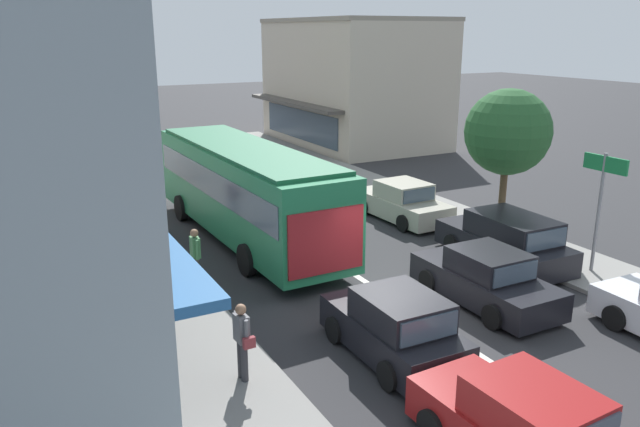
# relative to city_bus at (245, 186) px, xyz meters

# --- Properties ---
(ground_plane) EXTENTS (140.00, 140.00, 0.00)m
(ground_plane) POSITION_rel_city_bus_xyz_m (1.60, -6.85, -1.88)
(ground_plane) COLOR #2D2D30
(lane_centre_line) EXTENTS (0.20, 28.00, 0.01)m
(lane_centre_line) POSITION_rel_city_bus_xyz_m (1.60, -2.85, -1.88)
(lane_centre_line) COLOR silver
(lane_centre_line) RESTS_ON ground
(sidewalk_left) EXTENTS (5.20, 44.00, 0.14)m
(sidewalk_left) POSITION_rel_city_bus_xyz_m (-5.20, -0.85, -1.81)
(sidewalk_left) COLOR gray
(sidewalk_left) RESTS_ON ground
(kerb_right) EXTENTS (2.80, 44.00, 0.12)m
(kerb_right) POSITION_rel_city_bus_xyz_m (7.80, -0.85, -1.82)
(kerb_right) COLOR gray
(kerb_right) RESTS_ON ground
(building_right_far) EXTENTS (8.40, 11.55, 7.60)m
(building_right_far) POSITION_rel_city_bus_xyz_m (13.08, 14.96, 1.91)
(building_right_far) COLOR beige
(building_right_far) RESTS_ON ground
(city_bus) EXTENTS (2.92, 10.91, 3.23)m
(city_bus) POSITION_rel_city_bus_xyz_m (0.00, 0.00, 0.00)
(city_bus) COLOR #237A4C
(city_bus) RESTS_ON ground
(sedan_queue_gap_filler) EXTENTS (1.92, 4.21, 1.47)m
(sedan_queue_gap_filler) POSITION_rel_city_bus_xyz_m (3.59, -7.71, -1.22)
(sedan_queue_gap_filler) COLOR black
(sedan_queue_gap_filler) RESTS_ON ground
(hatchback_adjacent_lane_lead) EXTENTS (1.85, 3.72, 1.54)m
(hatchback_adjacent_lane_lead) POSITION_rel_city_bus_xyz_m (-0.12, -8.95, -1.17)
(hatchback_adjacent_lane_lead) COLOR black
(hatchback_adjacent_lane_lead) RESTS_ON ground
(parked_wagon_kerb_second) EXTENTS (2.03, 4.55, 1.58)m
(parked_wagon_kerb_second) POSITION_rel_city_bus_xyz_m (6.14, -5.79, -1.14)
(parked_wagon_kerb_second) COLOR black
(parked_wagon_kerb_second) RESTS_ON ground
(parked_sedan_kerb_third) EXTENTS (2.01, 4.26, 1.47)m
(parked_sedan_kerb_third) POSITION_rel_city_bus_xyz_m (6.04, -0.49, -1.22)
(parked_sedan_kerb_third) COLOR #B7B29E
(parked_sedan_kerb_third) RESTS_ON ground
(traffic_light_downstreet) EXTENTS (0.33, 0.24, 4.20)m
(traffic_light_downstreet) POSITION_rel_city_bus_xyz_m (-2.14, 12.60, 0.97)
(traffic_light_downstreet) COLOR gray
(traffic_light_downstreet) RESTS_ON ground
(directional_road_sign) EXTENTS (0.10, 1.40, 3.60)m
(directional_road_sign) POSITION_rel_city_bus_xyz_m (7.76, -7.65, 0.80)
(directional_road_sign) COLOR gray
(directional_road_sign) RESTS_ON ground
(street_tree_right) EXTENTS (2.86, 2.86, 5.07)m
(street_tree_right) POSITION_rel_city_bus_xyz_m (7.88, -3.74, 1.75)
(street_tree_right) COLOR brown
(street_tree_right) RESTS_ON ground
(pedestrian_with_handbag_near) EXTENTS (0.63, 0.46, 1.63)m
(pedestrian_with_handbag_near) POSITION_rel_city_bus_xyz_m (-2.87, 1.80, -0.81)
(pedestrian_with_handbag_near) COLOR #232838
(pedestrian_with_handbag_near) RESTS_ON sidewalk_left
(pedestrian_browsing_midblock) EXTENTS (0.24, 0.57, 1.63)m
(pedestrian_browsing_midblock) POSITION_rel_city_bus_xyz_m (-2.81, -3.39, -0.81)
(pedestrian_browsing_midblock) COLOR #4C4742
(pedestrian_browsing_midblock) RESTS_ON sidewalk_left
(pedestrian_far_walker) EXTENTS (0.27, 0.65, 1.63)m
(pedestrian_far_walker) POSITION_rel_city_bus_xyz_m (-3.42, -8.46, -0.81)
(pedestrian_far_walker) COLOR #333338
(pedestrian_far_walker) RESTS_ON sidewalk_left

